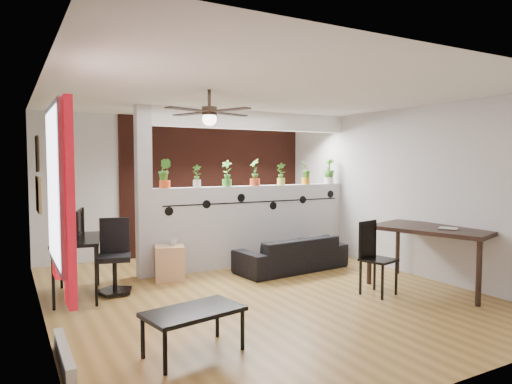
{
  "coord_description": "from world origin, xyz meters",
  "views": [
    {
      "loc": [
        -2.94,
        -5.3,
        1.74
      ],
      "look_at": [
        0.33,
        0.6,
        1.31
      ],
      "focal_mm": 32.0,
      "sensor_mm": 36.0,
      "label": 1
    }
  ],
  "objects_px": {
    "ceiling_fan": "(209,114)",
    "potted_plant_4": "(281,173)",
    "potted_plant_6": "(329,170)",
    "potted_plant_0": "(165,173)",
    "potted_plant_5": "(306,172)",
    "potted_plant_3": "(255,171)",
    "cube_shelf": "(170,263)",
    "cup": "(173,242)",
    "potted_plant_2": "(227,173)",
    "office_chair": "(115,261)",
    "sofa": "(291,254)",
    "coffee_table": "(194,314)",
    "dining_table": "(434,233)",
    "folding_chair": "(373,251)",
    "potted_plant_1": "(197,175)",
    "computer_desk": "(77,244)"
  },
  "relations": [
    {
      "from": "ceiling_fan",
      "to": "potted_plant_4",
      "type": "height_order",
      "value": "ceiling_fan"
    },
    {
      "from": "potted_plant_6",
      "to": "potted_plant_0",
      "type": "bearing_deg",
      "value": -180.0
    },
    {
      "from": "potted_plant_5",
      "to": "potted_plant_6",
      "type": "relative_size",
      "value": 0.91
    },
    {
      "from": "potted_plant_3",
      "to": "ceiling_fan",
      "type": "bearing_deg",
      "value": -131.63
    },
    {
      "from": "potted_plant_5",
      "to": "cube_shelf",
      "type": "distance_m",
      "value": 3.01
    },
    {
      "from": "cup",
      "to": "potted_plant_0",
      "type": "bearing_deg",
      "value": 89.96
    },
    {
      "from": "potted_plant_4",
      "to": "potted_plant_5",
      "type": "height_order",
      "value": "potted_plant_5"
    },
    {
      "from": "potted_plant_2",
      "to": "cup",
      "type": "distance_m",
      "value": 1.5
    },
    {
      "from": "office_chair",
      "to": "potted_plant_6",
      "type": "bearing_deg",
      "value": 8.8
    },
    {
      "from": "sofa",
      "to": "cube_shelf",
      "type": "height_order",
      "value": "sofa"
    },
    {
      "from": "coffee_table",
      "to": "cube_shelf",
      "type": "bearing_deg",
      "value": 76.33
    },
    {
      "from": "potted_plant_0",
      "to": "coffee_table",
      "type": "xyz_separation_m",
      "value": [
        -0.69,
        -2.98,
        -1.22
      ]
    },
    {
      "from": "dining_table",
      "to": "folding_chair",
      "type": "height_order",
      "value": "folding_chair"
    },
    {
      "from": "potted_plant_3",
      "to": "cup",
      "type": "height_order",
      "value": "potted_plant_3"
    },
    {
      "from": "potted_plant_4",
      "to": "cube_shelf",
      "type": "relative_size",
      "value": 0.77
    },
    {
      "from": "potted_plant_6",
      "to": "folding_chair",
      "type": "distance_m",
      "value": 2.75
    },
    {
      "from": "cube_shelf",
      "to": "cup",
      "type": "relative_size",
      "value": 3.91
    },
    {
      "from": "potted_plant_0",
      "to": "potted_plant_6",
      "type": "bearing_deg",
      "value": 0.0
    },
    {
      "from": "potted_plant_0",
      "to": "potted_plant_4",
      "type": "height_order",
      "value": "potted_plant_0"
    },
    {
      "from": "potted_plant_4",
      "to": "potted_plant_6",
      "type": "bearing_deg",
      "value": 0.0
    },
    {
      "from": "dining_table",
      "to": "potted_plant_3",
      "type": "bearing_deg",
      "value": 119.98
    },
    {
      "from": "office_chair",
      "to": "dining_table",
      "type": "height_order",
      "value": "office_chair"
    },
    {
      "from": "sofa",
      "to": "ceiling_fan",
      "type": "bearing_deg",
      "value": 25.06
    },
    {
      "from": "potted_plant_1",
      "to": "potted_plant_5",
      "type": "bearing_deg",
      "value": 0.0
    },
    {
      "from": "potted_plant_5",
      "to": "office_chair",
      "type": "height_order",
      "value": "potted_plant_5"
    },
    {
      "from": "cup",
      "to": "potted_plant_4",
      "type": "bearing_deg",
      "value": 9.17
    },
    {
      "from": "potted_plant_6",
      "to": "sofa",
      "type": "xyz_separation_m",
      "value": [
        -1.27,
        -0.68,
        -1.34
      ]
    },
    {
      "from": "potted_plant_4",
      "to": "sofa",
      "type": "relative_size",
      "value": 0.22
    },
    {
      "from": "potted_plant_1",
      "to": "folding_chair",
      "type": "bearing_deg",
      "value": -55.84
    },
    {
      "from": "ceiling_fan",
      "to": "potted_plant_4",
      "type": "xyz_separation_m",
      "value": [
        2.13,
        1.8,
        -0.75
      ]
    },
    {
      "from": "potted_plant_6",
      "to": "cup",
      "type": "bearing_deg",
      "value": -173.86
    },
    {
      "from": "dining_table",
      "to": "potted_plant_2",
      "type": "bearing_deg",
      "value": 128.18
    },
    {
      "from": "computer_desk",
      "to": "potted_plant_5",
      "type": "bearing_deg",
      "value": 8.19
    },
    {
      "from": "potted_plant_4",
      "to": "cube_shelf",
      "type": "height_order",
      "value": "potted_plant_4"
    },
    {
      "from": "potted_plant_6",
      "to": "potted_plant_5",
      "type": "bearing_deg",
      "value": -180.0
    },
    {
      "from": "potted_plant_5",
      "to": "potted_plant_3",
      "type": "bearing_deg",
      "value": 180.0
    },
    {
      "from": "potted_plant_6",
      "to": "cup",
      "type": "xyz_separation_m",
      "value": [
        -3.16,
        -0.34,
        -1.03
      ]
    },
    {
      "from": "potted_plant_5",
      "to": "office_chair",
      "type": "bearing_deg",
      "value": -169.92
    },
    {
      "from": "potted_plant_5",
      "to": "office_chair",
      "type": "xyz_separation_m",
      "value": [
        -3.54,
        -0.63,
        -1.14
      ]
    },
    {
      "from": "cube_shelf",
      "to": "coffee_table",
      "type": "height_order",
      "value": "cube_shelf"
    },
    {
      "from": "ceiling_fan",
      "to": "computer_desk",
      "type": "bearing_deg",
      "value": 137.69
    },
    {
      "from": "ceiling_fan",
      "to": "dining_table",
      "type": "bearing_deg",
      "value": -13.17
    },
    {
      "from": "cube_shelf",
      "to": "sofa",
      "type": "bearing_deg",
      "value": 5.22
    },
    {
      "from": "potted_plant_4",
      "to": "potted_plant_3",
      "type": "bearing_deg",
      "value": 180.0
    },
    {
      "from": "potted_plant_2",
      "to": "sofa",
      "type": "height_order",
      "value": "potted_plant_2"
    },
    {
      "from": "folding_chair",
      "to": "cup",
      "type": "bearing_deg",
      "value": 136.72
    },
    {
      "from": "potted_plant_4",
      "to": "folding_chair",
      "type": "xyz_separation_m",
      "value": [
        -0.01,
        -2.32,
        -0.99
      ]
    },
    {
      "from": "potted_plant_2",
      "to": "cube_shelf",
      "type": "distance_m",
      "value": 1.76
    },
    {
      "from": "office_chair",
      "to": "folding_chair",
      "type": "relative_size",
      "value": 1.01
    },
    {
      "from": "potted_plant_1",
      "to": "coffee_table",
      "type": "height_order",
      "value": "potted_plant_1"
    }
  ]
}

